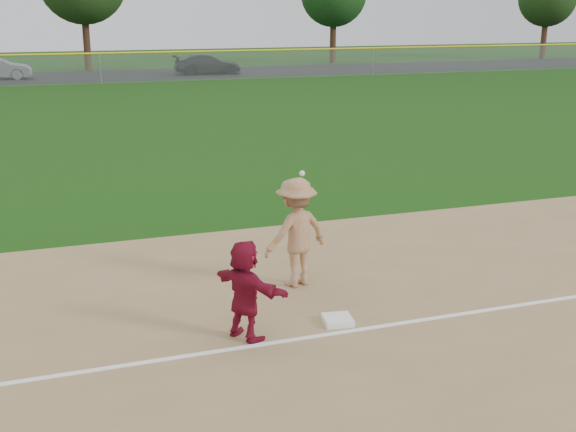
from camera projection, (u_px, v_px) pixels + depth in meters
name	position (u px, v px, depth m)	size (l,w,h in m)	color
ground	(317.00, 315.00, 11.97)	(160.00, 160.00, 0.00)	#153F0C
foul_line	(336.00, 333.00, 11.24)	(60.00, 0.10, 0.01)	white
parking_asphalt	(94.00, 76.00, 53.76)	(120.00, 10.00, 0.01)	black
first_base	(338.00, 320.00, 11.60)	(0.45, 0.45, 0.10)	white
base_runner	(245.00, 290.00, 10.90)	(1.46, 0.46, 1.57)	maroon
car_right	(207.00, 64.00, 55.03)	(2.08, 5.12, 1.49)	black
first_base_play	(296.00, 232.00, 12.97)	(1.45, 1.39, 2.32)	gray
outfield_fence	(99.00, 54.00, 47.77)	(110.00, 0.12, 110.00)	#999EA0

